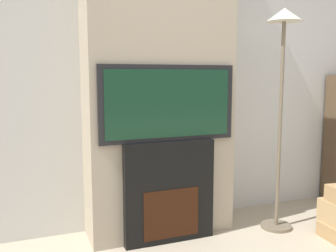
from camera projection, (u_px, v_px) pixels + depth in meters
wall_back at (150, 62)px, 3.06m from camera, size 6.00×0.06×2.70m
chimney_breast at (159, 61)px, 2.85m from camera, size 1.13×0.38×2.70m
fireplace at (168, 191)px, 2.80m from camera, size 0.70×0.15×0.76m
television at (168, 103)px, 2.71m from camera, size 1.03×0.07×0.56m
floor_lamp at (283, 63)px, 2.90m from camera, size 0.28×0.28×1.75m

